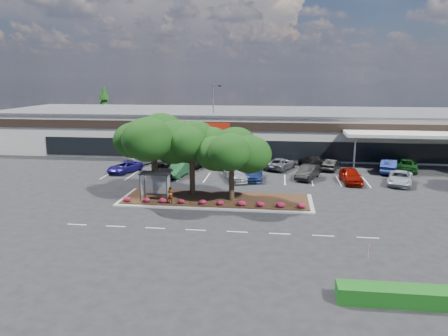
# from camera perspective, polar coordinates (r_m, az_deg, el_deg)

# --- Properties ---
(ground) EXTENTS (160.00, 160.00, 0.00)m
(ground) POSITION_cam_1_polar(r_m,az_deg,el_deg) (37.25, 1.12, -6.16)
(ground) COLOR black
(ground) RESTS_ON ground
(retail_store) EXTENTS (80.40, 25.20, 6.25)m
(retail_store) POSITION_cam_1_polar(r_m,az_deg,el_deg) (69.71, 4.26, 5.00)
(retail_store) COLOR beige
(retail_store) RESTS_ON ground
(landscape_island) EXTENTS (18.00, 6.00, 0.26)m
(landscape_island) POSITION_cam_1_polar(r_m,az_deg,el_deg) (41.25, -1.04, -4.17)
(landscape_island) COLOR #9A9A95
(landscape_island) RESTS_ON ground
(lane_markings) EXTENTS (33.12, 20.06, 0.01)m
(lane_markings) POSITION_cam_1_polar(r_m,az_deg,el_deg) (47.23, 2.34, -2.23)
(lane_markings) COLOR silver
(lane_markings) RESTS_ON ground
(shrub_row) EXTENTS (17.00, 0.80, 0.50)m
(shrub_row) POSITION_cam_1_polar(r_m,az_deg,el_deg) (39.15, -1.49, -4.47)
(shrub_row) COLOR maroon
(shrub_row) RESTS_ON landscape_island
(bus_shelter) EXTENTS (2.75, 1.55, 2.59)m
(bus_shelter) POSITION_cam_1_polar(r_m,az_deg,el_deg) (40.86, -8.92, -1.31)
(bus_shelter) COLOR black
(bus_shelter) RESTS_ON landscape_island
(island_tree_west) EXTENTS (7.20, 7.20, 7.89)m
(island_tree_west) POSITION_cam_1_polar(r_m,az_deg,el_deg) (42.07, -9.07, 1.71)
(island_tree_west) COLOR black
(island_tree_west) RESTS_ON landscape_island
(island_tree_mid) EXTENTS (6.60, 6.60, 7.32)m
(island_tree_mid) POSITION_cam_1_polar(r_m,az_deg,el_deg) (41.95, -4.20, 1.41)
(island_tree_mid) COLOR black
(island_tree_mid) RESTS_ON landscape_island
(island_tree_east) EXTENTS (5.80, 5.80, 6.50)m
(island_tree_east) POSITION_cam_1_polar(r_m,az_deg,el_deg) (39.95, 1.01, 0.31)
(island_tree_east) COLOR black
(island_tree_east) RESTS_ON landscape_island
(hedge_south_east) EXTENTS (6.00, 1.30, 0.90)m
(hedge_south_east) POSITION_cam_1_polar(r_m,az_deg,el_deg) (25.15, 21.51, -15.23)
(hedge_south_east) COLOR #154911
(hedge_south_east) RESTS_ON ground
(conifer_north_west) EXTENTS (4.40, 4.40, 10.00)m
(conifer_north_west) POSITION_cam_1_polar(r_m,az_deg,el_deg) (88.20, -15.31, 7.28)
(conifer_north_west) COLOR black
(conifer_north_west) RESTS_ON ground
(person_waiting) EXTENTS (0.66, 0.52, 1.58)m
(person_waiting) POSITION_cam_1_polar(r_m,az_deg,el_deg) (39.62, -7.01, -3.55)
(person_waiting) COLOR #594C47
(person_waiting) RESTS_ON landscape_island
(light_pole) EXTENTS (1.43, 0.66, 10.35)m
(light_pole) POSITION_cam_1_polar(r_m,az_deg,el_deg) (64.33, -1.31, 5.74)
(light_pole) COLOR #9A9A95
(light_pole) RESTS_ON ground
(survey_stake) EXTENTS (0.08, 0.14, 0.92)m
(survey_stake) POSITION_cam_1_polar(r_m,az_deg,el_deg) (30.12, 18.42, -10.09)
(survey_stake) COLOR tan
(survey_stake) RESTS_ON ground
(car_0) EXTENTS (3.90, 5.31, 1.34)m
(car_0) POSITION_cam_1_polar(r_m,az_deg,el_deg) (54.56, -12.86, 0.13)
(car_0) COLOR navy
(car_0) RESTS_ON ground
(car_1) EXTENTS (4.05, 6.21, 1.59)m
(car_1) POSITION_cam_1_polar(r_m,az_deg,el_deg) (51.67, -8.06, -0.20)
(car_1) COLOR black
(car_1) RESTS_ON ground
(car_2) EXTENTS (2.39, 4.80, 1.51)m
(car_2) POSITION_cam_1_polar(r_m,az_deg,el_deg) (51.41, -6.02, -0.25)
(car_2) COLOR #194A26
(car_2) RESTS_ON ground
(car_3) EXTENTS (2.36, 5.37, 1.53)m
(car_3) POSITION_cam_1_polar(r_m,az_deg,el_deg) (49.79, 3.83, -0.60)
(car_3) COLOR navy
(car_3) RESTS_ON ground
(car_4) EXTENTS (3.56, 5.63, 1.52)m
(car_4) POSITION_cam_1_polar(r_m,az_deg,el_deg) (49.25, 1.48, -0.73)
(car_4) COLOR #9BA2A7
(car_4) RESTS_ON ground
(car_5) EXTENTS (3.27, 5.12, 1.59)m
(car_5) POSITION_cam_1_polar(r_m,az_deg,el_deg) (50.76, 10.92, -0.52)
(car_5) COLOR black
(car_5) RESTS_ON ground
(car_6) EXTENTS (2.30, 4.97, 1.65)m
(car_6) POSITION_cam_1_polar(r_m,az_deg,el_deg) (49.86, 16.24, -0.98)
(car_6) COLOR #7F0B01
(car_6) RESTS_ON ground
(car_8) EXTENTS (3.87, 5.72, 1.46)m
(car_8) POSITION_cam_1_polar(r_m,az_deg,el_deg) (50.93, 22.02, -1.23)
(car_8) COLOR #ACB4B8
(car_8) RESTS_ON ground
(car_9) EXTENTS (3.37, 4.73, 1.50)m
(car_9) POSITION_cam_1_polar(r_m,az_deg,el_deg) (58.82, -10.72, 1.14)
(car_9) COLOR slate
(car_9) RESTS_ON ground
(car_10) EXTENTS (3.81, 5.67, 1.53)m
(car_10) POSITION_cam_1_polar(r_m,az_deg,el_deg) (56.53, -3.44, 0.92)
(car_10) COLOR black
(car_10) RESTS_ON ground
(car_11) EXTENTS (3.26, 5.29, 1.68)m
(car_11) POSITION_cam_1_polar(r_m,az_deg,el_deg) (55.73, 0.74, 0.86)
(car_11) COLOR maroon
(car_11) RESTS_ON ground
(car_12) EXTENTS (3.04, 4.70, 1.49)m
(car_12) POSITION_cam_1_polar(r_m,az_deg,el_deg) (56.41, 5.32, 0.84)
(car_12) COLOR #11411F
(car_12) RESTS_ON ground
(car_13) EXTENTS (4.36, 5.71, 1.44)m
(car_13) POSITION_cam_1_polar(r_m,az_deg,el_deg) (55.43, 7.48, 0.57)
(car_13) COLOR #585A60
(car_13) RESTS_ON ground
(car_14) EXTENTS (3.75, 5.60, 1.51)m
(car_14) POSITION_cam_1_polar(r_m,az_deg,el_deg) (57.28, 11.42, 0.83)
(car_14) COLOR black
(car_14) RESTS_ON ground
(car_15) EXTENTS (2.80, 4.53, 1.41)m
(car_15) POSITION_cam_1_polar(r_m,az_deg,el_deg) (56.15, 13.85, 0.45)
(car_15) COLOR black
(car_15) RESTS_ON ground
(car_16) EXTENTS (3.82, 5.94, 1.52)m
(car_16) POSITION_cam_1_polar(r_m,az_deg,el_deg) (58.59, 22.73, 0.39)
(car_16) COLOR #175119
(car_16) RESTS_ON ground
(car_17) EXTENTS (3.13, 5.47, 1.70)m
(car_17) POSITION_cam_1_polar(r_m,az_deg,el_deg) (56.62, 20.74, 0.26)
(car_17) COLOR #101B54
(car_17) RESTS_ON ground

